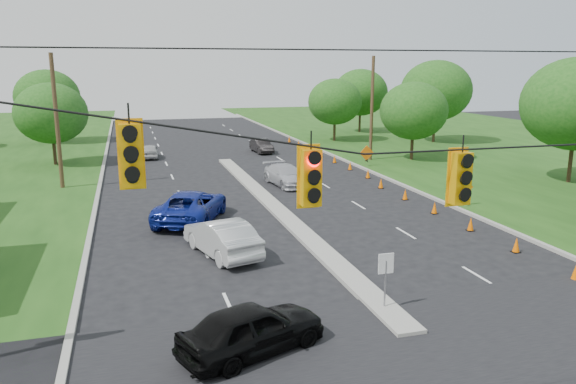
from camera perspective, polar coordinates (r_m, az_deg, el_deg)
name	(u,v)px	position (r m, az deg, el deg)	size (l,w,h in m)	color
curb_left	(100,186)	(41.00, -18.58, 0.56)	(0.25, 110.00, 0.16)	gray
curb_right	(368,171)	(44.78, 8.17, 2.08)	(0.25, 110.00, 0.16)	gray
median	(273,207)	(33.16, -1.50, -1.53)	(1.00, 34.00, 0.18)	gray
median_sign	(386,270)	(19.21, 9.90, -7.84)	(0.55, 0.06, 2.05)	gray
signal_span	(541,225)	(12.53, 24.33, -3.09)	(25.60, 0.32, 9.00)	#422D1C
utility_pole_far_left	(57,122)	(40.54, -22.43, 6.58)	(0.28, 0.28, 9.00)	#422D1C
utility_pole_far_right	(372,109)	(49.71, 8.52, 8.34)	(0.28, 0.28, 9.00)	#422D1C
cone_1	(576,272)	(24.60, 27.20, -7.23)	(0.32, 0.32, 0.70)	#FD6600
cone_2	(516,245)	(27.09, 22.18, -4.99)	(0.32, 0.32, 0.70)	#FD6600
cone_3	(471,224)	(29.79, 18.07, -3.12)	(0.32, 0.32, 0.70)	#FD6600
cone_4	(435,208)	(32.63, 14.66, -1.55)	(0.32, 0.32, 0.70)	#FD6600
cone_5	(405,194)	(35.59, 11.82, -0.23)	(0.32, 0.32, 0.70)	#FD6600
cone_6	(381,183)	(38.65, 9.42, 0.88)	(0.32, 0.32, 0.70)	#FD6600
cone_7	(368,174)	(42.01, 8.13, 1.87)	(0.32, 0.32, 0.70)	#FD6600
cone_8	(350,166)	(45.17, 6.32, 2.67)	(0.32, 0.32, 0.70)	#FD6600
cone_9	(335,159)	(48.38, 4.76, 3.37)	(0.32, 0.32, 0.70)	#FD6600
cone_10	(321,153)	(51.63, 3.38, 3.98)	(0.32, 0.32, 0.70)	#FD6600
cone_11	(309,148)	(54.90, 2.17, 4.51)	(0.32, 0.32, 0.70)	#FD6600
cone_12	(299,143)	(58.21, 1.09, 4.98)	(0.32, 0.32, 0.70)	#FD6600
cone_13	(289,139)	(61.53, 0.13, 5.40)	(0.32, 0.32, 0.70)	#FD6600
work_sign_1	(464,189)	(34.58, 17.40, 0.33)	(1.27, 0.58, 1.37)	black
work_sign_2	(367,154)	(46.68, 7.99, 3.87)	(1.27, 0.58, 1.37)	black
tree_5	(51,113)	(50.62, -22.94, 7.38)	(5.88, 5.88, 6.86)	black
tree_6	(47,97)	(65.69, -23.26, 8.89)	(6.72, 6.72, 7.84)	black
tree_9	(414,111)	(50.39, 12.65, 8.05)	(5.88, 5.88, 6.86)	black
tree_10	(436,91)	(62.95, 14.81, 9.93)	(7.56, 7.56, 8.82)	black
tree_11	(360,92)	(70.98, 7.38, 10.00)	(6.72, 6.72, 7.84)	black
tree_12	(335,102)	(62.28, 4.79, 9.13)	(5.88, 5.88, 6.86)	black
black_sedan	(252,329)	(16.63, -3.67, -13.67)	(1.79, 4.45, 1.52)	black
white_sedan	(222,237)	(24.83, -6.75, -4.58)	(1.71, 4.90, 1.62)	silver
blue_pickup	(191,206)	(30.42, -9.82, -1.39)	(2.78, 6.04, 1.68)	navy
silver_car_far	(286,175)	(39.08, -0.20, 1.71)	(1.98, 4.86, 1.41)	#AFAFB5
silver_car_oncoming	(150,151)	(52.28, -13.84, 4.06)	(1.50, 3.73, 1.27)	#B3B3B3
dark_car_receding	(262,146)	(54.07, -2.70, 4.70)	(1.38, 3.97, 1.31)	black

